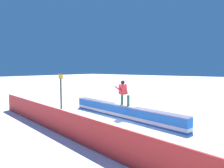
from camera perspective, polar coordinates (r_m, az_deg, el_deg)
The scene contains 5 objects.
ground_plane at distance 11.53m, azimuth 2.81°, elevation -8.96°, with size 120.00×120.00×0.00m, color white.
grind_box at distance 11.46m, azimuth 2.81°, elevation -7.46°, with size 7.70×1.81×0.68m.
snowboarder at distance 11.26m, azimuth 3.05°, elevation -2.11°, with size 1.49×0.64×1.32m.
safety_fence at distance 8.61m, azimuth -12.88°, elevation -10.21°, with size 13.72×0.06×1.00m, color red.
trail_marker at distance 14.13m, azimuth -13.54°, elevation -1.70°, with size 0.40×0.10×2.24m.
Camera 1 is at (-6.54, 9.12, 2.65)m, focal length 34.09 mm.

